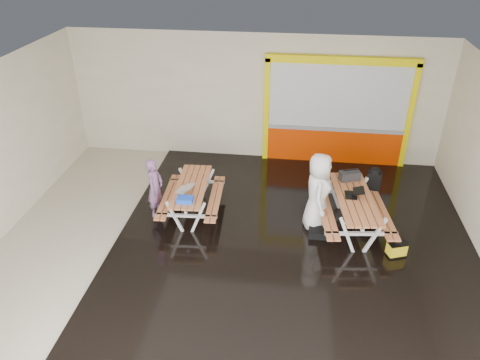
# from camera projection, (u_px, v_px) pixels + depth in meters

# --- Properties ---
(room) EXTENTS (10.02, 8.02, 3.52)m
(room) POSITION_uv_depth(u_px,v_px,m) (234.00, 170.00, 8.94)
(room) COLOR beige
(room) RESTS_ON ground
(deck) EXTENTS (7.50, 7.98, 0.05)m
(deck) POSITION_uv_depth(u_px,v_px,m) (293.00, 245.00, 9.66)
(deck) COLOR black
(deck) RESTS_ON room
(kiosk) EXTENTS (3.88, 0.16, 3.00)m
(kiosk) POSITION_uv_depth(u_px,v_px,m) (336.00, 114.00, 12.22)
(kiosk) COLOR #DB3400
(kiosk) RESTS_ON room
(picnic_table_left) EXTENTS (1.41, 2.01, 0.78)m
(picnic_table_left) POSITION_uv_depth(u_px,v_px,m) (192.00, 192.00, 10.41)
(picnic_table_left) COLOR #BC7042
(picnic_table_left) RESTS_ON deck
(picnic_table_right) EXTENTS (1.69, 2.30, 0.86)m
(picnic_table_right) POSITION_uv_depth(u_px,v_px,m) (354.00, 205.00, 9.85)
(picnic_table_right) COLOR #BC7042
(picnic_table_right) RESTS_ON deck
(person_left) EXTENTS (0.39, 0.54, 1.39)m
(person_left) POSITION_uv_depth(u_px,v_px,m) (155.00, 188.00, 10.17)
(person_left) COLOR #7B527E
(person_left) RESTS_ON deck
(person_right) EXTENTS (0.58, 0.88, 1.80)m
(person_right) POSITION_uv_depth(u_px,v_px,m) (318.00, 192.00, 9.84)
(person_right) COLOR white
(person_right) RESTS_ON deck
(laptop_left) EXTENTS (0.44, 0.41, 0.16)m
(laptop_left) POSITION_uv_depth(u_px,v_px,m) (185.00, 189.00, 10.10)
(laptop_left) COLOR silver
(laptop_left) RESTS_ON picnic_table_left
(laptop_right) EXTENTS (0.39, 0.35, 0.16)m
(laptop_right) POSITION_uv_depth(u_px,v_px,m) (354.00, 194.00, 9.77)
(laptop_right) COLOR black
(laptop_right) RESTS_ON picnic_table_right
(blue_pouch) EXTENTS (0.35, 0.26, 0.10)m
(blue_pouch) POSITION_uv_depth(u_px,v_px,m) (185.00, 200.00, 9.71)
(blue_pouch) COLOR blue
(blue_pouch) RESTS_ON picnic_table_left
(toolbox) EXTENTS (0.50, 0.37, 0.26)m
(toolbox) POSITION_uv_depth(u_px,v_px,m) (350.00, 176.00, 10.35)
(toolbox) COLOR black
(toolbox) RESTS_ON picnic_table_right
(backpack) EXTENTS (0.34, 0.25, 0.53)m
(backpack) POSITION_uv_depth(u_px,v_px,m) (374.00, 179.00, 10.56)
(backpack) COLOR black
(backpack) RESTS_ON picnic_table_right
(dark_case) EXTENTS (0.43, 0.32, 0.16)m
(dark_case) POSITION_uv_depth(u_px,v_px,m) (319.00, 233.00, 9.86)
(dark_case) COLOR black
(dark_case) RESTS_ON deck
(fluke_bag) EXTENTS (0.44, 0.36, 0.33)m
(fluke_bag) POSITION_uv_depth(u_px,v_px,m) (397.00, 249.00, 9.26)
(fluke_bag) COLOR black
(fluke_bag) RESTS_ON deck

